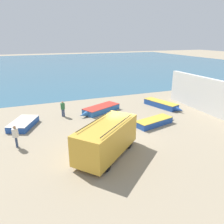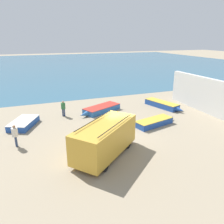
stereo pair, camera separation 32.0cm
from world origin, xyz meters
name	(u,v)px [view 2 (the right image)]	position (x,y,z in m)	size (l,w,h in m)	color
ground_plane	(119,138)	(0.00, 0.00, 0.00)	(200.00, 200.00, 0.00)	gray
sea_water	(50,65)	(0.00, 52.00, 0.00)	(120.00, 80.00, 0.01)	#33607A
harbor_wall	(220,99)	(11.05, 1.00, 1.80)	(0.50, 14.26, 3.61)	silver
parked_van	(105,138)	(-1.84, -2.09, 1.25)	(5.39, 5.01, 2.40)	gold
fishing_rowboat_0	(24,123)	(-6.97, 5.38, 0.28)	(2.87, 3.91, 0.57)	#234CA3
fishing_rowboat_1	(155,122)	(4.16, 1.40, 0.28)	(4.50, 2.12, 0.57)	#234CA3
fishing_rowboat_2	(101,109)	(0.66, 6.62, 0.30)	(4.97, 3.21, 0.60)	#2D66AD
fishing_rowboat_3	(163,105)	(7.73, 5.58, 0.32)	(2.36, 5.05, 0.64)	#234CA3
fisherman_0	(63,107)	(-3.25, 6.66, 0.96)	(0.42, 0.42, 1.60)	navy
fisherman_1	(15,134)	(-7.51, 1.40, 0.99)	(0.44, 0.44, 1.66)	navy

